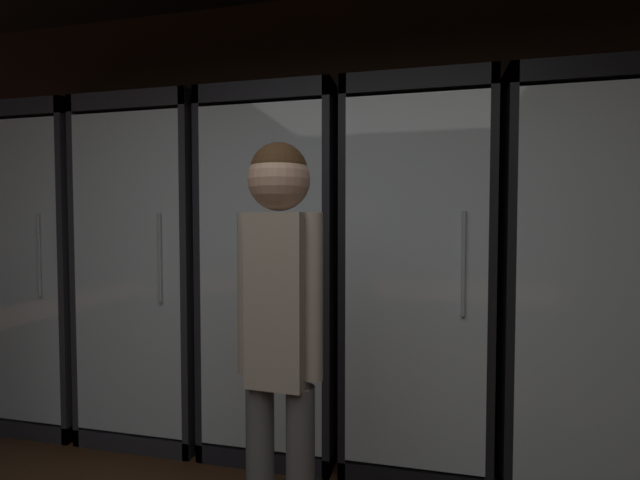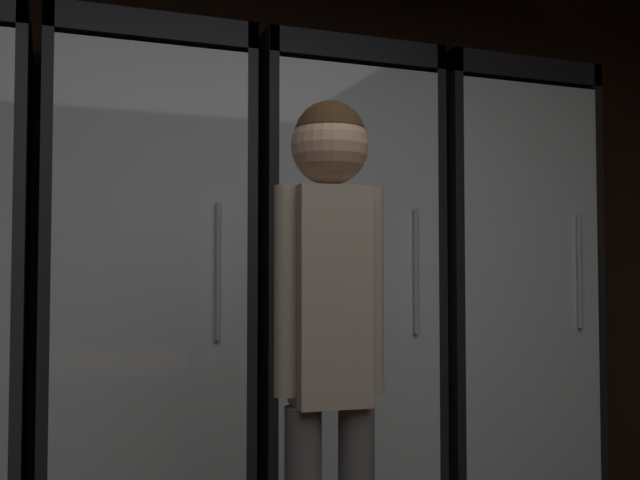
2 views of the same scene
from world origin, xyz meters
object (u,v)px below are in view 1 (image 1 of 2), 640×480
Objects in this scene: cooler_far_right at (572,284)px; shopper_near at (279,318)px; cooler_far_left at (57,270)px; cooler_left at (161,273)px; cooler_center at (280,274)px; cooler_right at (415,281)px.

cooler_far_right is 1.29× the size of shopper_near.
shopper_near is (1.98, -1.13, 0.00)m from cooler_far_left.
shopper_near is (1.18, -1.13, 0.00)m from cooler_left.
cooler_far_left is at bearing -179.96° from cooler_left.
shopper_near is (0.37, -1.13, -0.01)m from cooler_center.
cooler_far_left is at bearing -180.00° from cooler_right.
shopper_near is (-1.24, -1.13, -0.00)m from cooler_far_right.
cooler_right is at bearing -179.97° from cooler_far_right.
cooler_right is at bearing -0.01° from cooler_left.
cooler_left is (0.81, 0.00, -0.00)m from cooler_far_left.
shopper_near is at bearing -111.05° from cooler_right.
cooler_far_left is 1.29× the size of shopper_near.
cooler_far_right is (0.81, 0.00, 0.01)m from cooler_right.
cooler_center and cooler_far_right have the same top height.
cooler_right is at bearing 0.00° from cooler_far_left.
cooler_left is 1.00× the size of cooler_center.
cooler_far_left is at bearing 150.29° from shopper_near.
cooler_far_right reaches higher than shopper_near.
cooler_far_left is 1.00× the size of cooler_right.
cooler_far_left is 1.00× the size of cooler_far_right.
cooler_center is at bearing -179.90° from cooler_right.
cooler_right is 1.21m from shopper_near.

